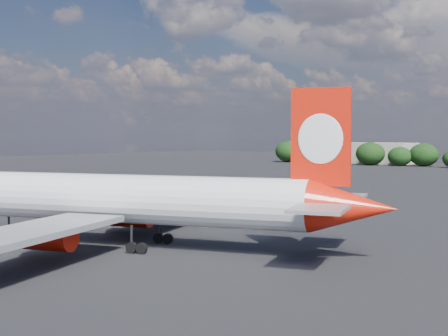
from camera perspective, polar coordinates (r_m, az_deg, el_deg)
The scene contains 3 objects.
ground at distance 102.95m, azimuth 10.35°, elevation -3.08°, with size 500.00×500.00×0.00m, color black.
qantas_airliner at distance 60.24m, azimuth -7.45°, elevation -3.00°, with size 44.34×42.61×14.90m.
terminal_building at distance 249.52m, azimuth 12.30°, elevation 1.37°, with size 42.00×16.00×8.00m.
Camera 1 is at (50.34, -29.15, 10.81)m, focal length 50.00 mm.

